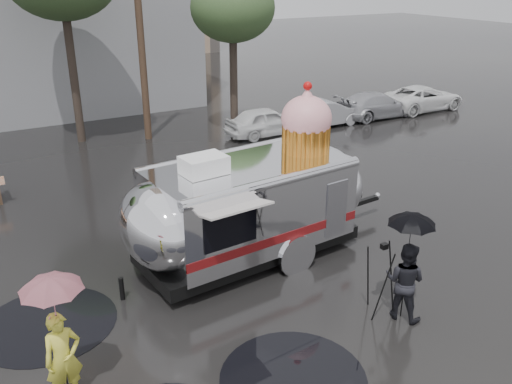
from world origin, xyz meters
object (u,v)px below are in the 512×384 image
airstream_trailer (252,201)px  person_right (405,281)px  person_left (63,358)px  tripod (382,272)px

airstream_trailer → person_right: (1.41, -3.67, -0.65)m
airstream_trailer → person_right: 3.99m
person_left → tripod: person_left is taller
airstream_trailer → tripod: 3.55m
person_left → tripod: size_ratio=1.02×
person_left → person_right: (6.36, -0.97, 0.01)m
airstream_trailer → tripod: (1.09, -3.34, -0.51)m
person_left → person_right: 6.43m
person_right → airstream_trailer: bearing=-7.0°
airstream_trailer → person_left: bearing=-156.4°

